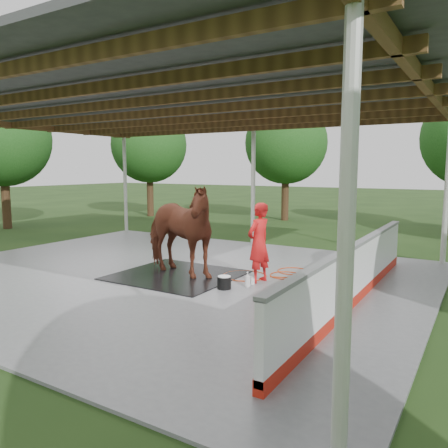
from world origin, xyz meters
The scene contains 12 objects.
ground centered at (0.00, 0.00, 0.00)m, with size 100.00×100.00×0.00m, color #1E3814.
concrete_slab centered at (0.00, 0.00, 0.03)m, with size 12.00×10.00×0.05m, color slate.
pavilion_structure centered at (0.00, 0.00, 3.97)m, with size 12.60×10.60×4.05m.
dasher_board centered at (4.60, 0.00, 0.59)m, with size 0.16×8.00×1.15m.
tree_belt centered at (0.30, 0.90, 3.79)m, with size 28.00×28.00×5.80m.
rubber_mat centered at (0.42, -0.01, 0.06)m, with size 2.75×2.58×0.02m, color black.
horse centered at (0.42, -0.01, 1.14)m, with size 1.16×2.54×2.14m, color brown.
handler centered at (2.34, 0.48, 0.94)m, with size 0.65×0.43×1.78m, color red.
wash_bucket centered at (1.99, -0.41, 0.19)m, with size 0.29×0.29×0.27m.
soap_bottle_a centered at (2.34, -0.04, 0.22)m, with size 0.13×0.13×0.33m, color silver.
soap_bottle_b centered at (2.32, 0.21, 0.14)m, with size 0.08×0.08×0.18m, color #338CD8.
hose_coil centered at (2.28, 1.17, 0.06)m, with size 2.44×1.94×0.02m.
Camera 1 is at (6.63, -8.08, 2.58)m, focal length 35.00 mm.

